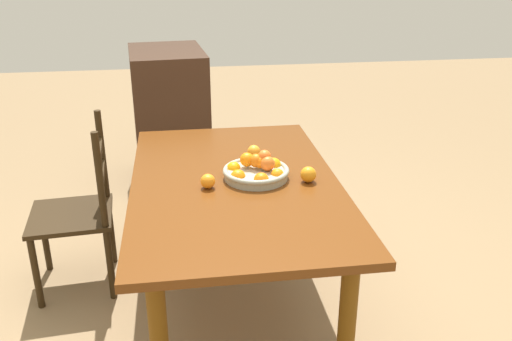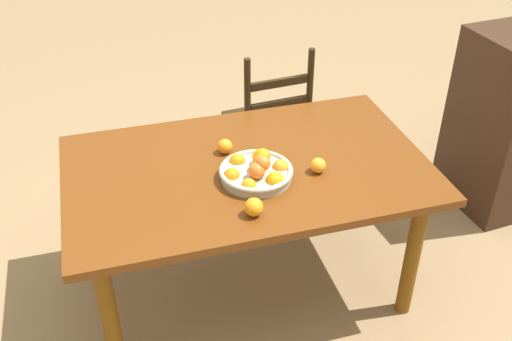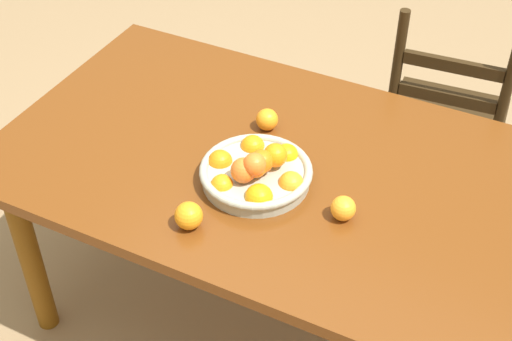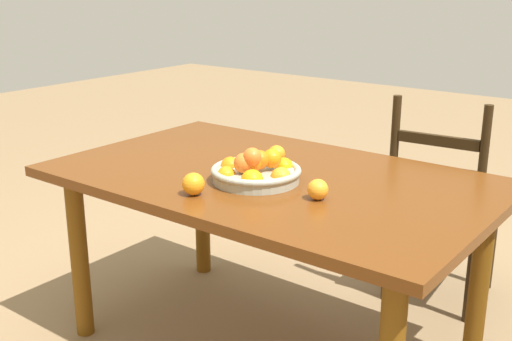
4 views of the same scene
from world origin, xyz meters
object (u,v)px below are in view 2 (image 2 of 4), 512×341
Objects in this scene: orange_loose_0 at (318,165)px; orange_loose_2 at (254,207)px; dining_table at (247,182)px; chair_near_window at (269,125)px; orange_loose_1 at (225,146)px; fruit_bowl at (257,171)px.

orange_loose_0 is 0.90× the size of orange_loose_2.
dining_table is 1.69× the size of chair_near_window.
chair_near_window reaches higher than orange_loose_1.
orange_loose_0 is at bearing -24.73° from dining_table.
orange_loose_2 is (0.00, -0.47, 0.00)m from orange_loose_1.
orange_loose_2 is (-0.35, -0.21, 0.00)m from orange_loose_0.
orange_loose_1 is (-0.08, 0.24, -0.00)m from fruit_bowl.
dining_table is at bearing 155.27° from orange_loose_0.
orange_loose_2 is (-0.08, -0.23, -0.00)m from fruit_bowl.
chair_near_window is 13.85× the size of orange_loose_1.
orange_loose_1 is (-0.35, 0.26, 0.00)m from orange_loose_0.
chair_near_window is 12.50× the size of orange_loose_2.
chair_near_window is at bearing 66.43° from dining_table.
orange_loose_2 is at bearing -148.98° from orange_loose_0.
chair_near_window is at bearing 58.08° from orange_loose_1.
fruit_bowl reaches higher than orange_loose_1.
dining_table is 0.37m from orange_loose_2.
dining_table is 0.33m from orange_loose_0.
orange_loose_2 reaches higher than orange_loose_1.
orange_loose_2 reaches higher than dining_table.
orange_loose_0 is at bearing -5.22° from fruit_bowl.
orange_loose_2 is at bearing -108.81° from fruit_bowl.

